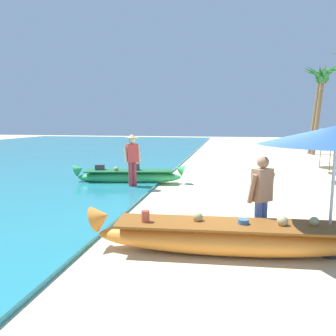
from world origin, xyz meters
name	(u,v)px	position (x,y,z in m)	size (l,w,h in m)	color
ground_plane	(242,228)	(0.00, 0.00, 0.00)	(80.00, 80.00, 0.00)	beige
boat_orange_foreground	(228,237)	(-0.31, -1.46, 0.30)	(4.92, 1.08, 0.84)	orange
boat_green_midground	(129,176)	(-3.87, 4.25, 0.29)	(4.08, 1.46, 0.79)	#38B760
person_vendor_hatted	(132,157)	(-3.50, 3.42, 1.07)	(0.57, 0.47, 1.85)	#B2383D
person_tourist_customer	(262,195)	(0.29, -0.81, 0.93)	(0.54, 0.52, 1.65)	#3D5BA8
parasol_row_0	(335,136)	(3.46, 5.82, 1.75)	(1.60, 1.60, 1.91)	#8E6B47
parasol_row_1	(332,133)	(4.00, 8.15, 1.75)	(1.60, 1.60, 1.91)	#8E6B47
parasol_row_2	(322,132)	(4.09, 10.05, 1.75)	(1.60, 1.60, 1.91)	#8E6B47
palm_tree_tall_inland	(319,83)	(5.52, 17.04, 4.84)	(2.46, 2.88, 5.92)	brown
palm_tree_leaning_seaward	(322,81)	(5.59, 16.52, 4.84)	(2.75, 2.67, 5.96)	brown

